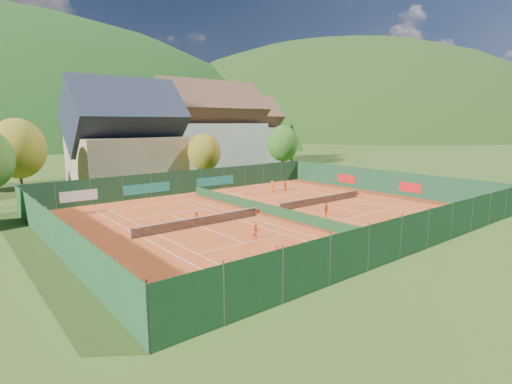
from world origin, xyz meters
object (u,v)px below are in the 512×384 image
object	(u,v)px
player_left_mid	(256,232)
player_left_far	(196,218)
hotel_block_b	(243,134)
player_right_far_a	(272,186)
ball_hopper	(454,213)
player_right_near	(326,210)
player_right_far_b	(285,185)
player_left_near	(277,255)
chalet	(126,140)
hotel_block_a	(210,132)

from	to	relation	value
player_left_mid	player_left_far	bearing A→B (deg)	118.76
hotel_block_b	player_right_far_a	world-z (taller)	hotel_block_b
ball_hopper	player_left_far	size ratio (longest dim) A/B	0.66
player_right_near	player_right_far_b	distance (m)	15.92
player_right_near	player_right_far_b	bearing A→B (deg)	40.67
ball_hopper	player_right_far_b	bearing A→B (deg)	93.56
hotel_block_b	player_left_mid	size ratio (longest dim) A/B	13.63
player_left_near	player_right_far_a	bearing A→B (deg)	43.10
player_left_mid	player_right_near	world-z (taller)	player_right_near
chalet	player_right_far_a	size ratio (longest dim) A/B	10.27
player_left_far	player_right_far_b	size ratio (longest dim) A/B	0.91
hotel_block_a	player_right_near	distance (m)	42.85
player_right_far_b	hotel_block_b	bearing A→B (deg)	-162.26
player_right_far_a	player_right_near	bearing A→B (deg)	52.90
hotel_block_b	player_right_far_b	size ratio (longest dim) A/B	12.96
ball_hopper	hotel_block_b	bearing A→B (deg)	73.00
player_left_far	hotel_block_b	bearing A→B (deg)	-142.06
hotel_block_a	player_right_far_b	bearing A→B (deg)	-100.28
hotel_block_b	player_right_far_b	world-z (taller)	hotel_block_b
player_left_near	player_right_far_a	distance (m)	27.25
hotel_block_a	player_right_near	xyz separation A→B (m)	(-12.31, -40.50, -6.68)
player_right_far_a	hotel_block_a	bearing A→B (deg)	-122.54
ball_hopper	player_right_near	bearing A→B (deg)	136.57
player_left_far	player_right_near	world-z (taller)	player_right_near
player_left_near	player_right_near	xyz separation A→B (m)	(12.69, 6.95, 0.07)
hotel_block_a	player_left_near	distance (m)	54.05
ball_hopper	player_right_far_a	world-z (taller)	player_right_far_a
hotel_block_a	player_right_far_a	world-z (taller)	hotel_block_a
chalet	player_right_far_b	world-z (taller)	chalet
chalet	player_left_near	distance (m)	42.30
player_right_near	player_right_far_a	xyz separation A→B (m)	(4.99, 13.78, 0.09)
hotel_block_a	player_right_far_b	size ratio (longest dim) A/B	16.20
player_left_mid	player_right_far_b	world-z (taller)	player_right_far_b
player_left_mid	player_right_far_b	xyz separation A→B (m)	(17.87, 15.82, 0.03)
hotel_block_b	player_left_near	world-z (taller)	hotel_block_b
hotel_block_a	hotel_block_b	size ratio (longest dim) A/B	1.25
chalet	player_right_far_b	bearing A→B (deg)	-55.24
hotel_block_b	ball_hopper	world-z (taller)	hotel_block_b
player_left_mid	player_right_near	xyz separation A→B (m)	(10.35, 1.79, 0.07)
player_left_near	player_left_far	xyz separation A→B (m)	(1.13, 12.44, -0.02)
player_right_far_b	ball_hopper	bearing A→B (deg)	49.91
player_left_far	player_right_far_b	distance (m)	20.90
player_left_mid	player_right_near	distance (m)	10.51
player_left_near	player_left_mid	bearing A→B (deg)	59.22
ball_hopper	player_right_near	xyz separation A→B (m)	(-8.91, 8.43, 0.15)
chalet	player_right_near	xyz separation A→B (m)	(6.69, -34.50, -5.92)
hotel_block_a	player_right_far_a	bearing A→B (deg)	-105.33
ball_hopper	player_left_mid	xyz separation A→B (m)	(-19.27, 6.65, 0.08)
ball_hopper	player_left_far	bearing A→B (deg)	145.76
chalet	player_right_far_b	size ratio (longest dim) A/B	12.15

